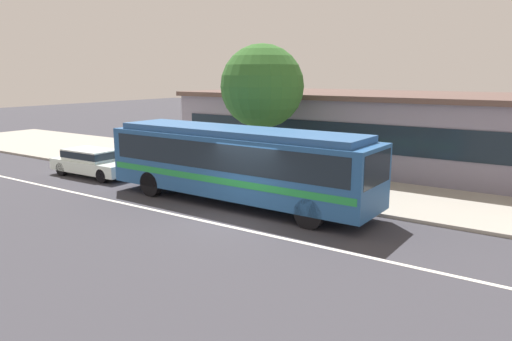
{
  "coord_description": "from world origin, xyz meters",
  "views": [
    {
      "loc": [
        9.16,
        -12.55,
        4.84
      ],
      "look_at": [
        -0.62,
        1.92,
        1.3
      ],
      "focal_mm": 33.63,
      "sensor_mm": 36.0,
      "label": 1
    }
  ],
  "objects": [
    {
      "name": "transit_bus",
      "position": [
        -1.28,
        1.61,
        1.67
      ],
      "size": [
        10.99,
        2.66,
        2.86
      ],
      "color": "#255692",
      "rests_on": "ground_plane"
    },
    {
      "name": "station_building",
      "position": [
        -0.02,
        12.36,
        1.93
      ],
      "size": [
        20.28,
        9.02,
        3.84
      ],
      "color": "gray",
      "rests_on": "ground_plane"
    },
    {
      "name": "ground_plane",
      "position": [
        0.0,
        0.0,
        0.0
      ],
      "size": [
        120.0,
        120.0,
        0.0
      ],
      "primitive_type": "plane",
      "color": "#38383F"
    },
    {
      "name": "bus_stop_sign",
      "position": [
        2.46,
        3.32,
        1.72
      ],
      "size": [
        0.12,
        0.44,
        2.49
      ],
      "color": "gray",
      "rests_on": "sidewalk_slab"
    },
    {
      "name": "street_tree_near_stop",
      "position": [
        -2.99,
        5.91,
        4.26
      ],
      "size": [
        3.81,
        3.81,
        6.06
      ],
      "color": "brown",
      "rests_on": "sidewalk_slab"
    },
    {
      "name": "sidewalk_slab",
      "position": [
        0.0,
        6.96,
        0.06
      ],
      "size": [
        60.0,
        8.0,
        0.12
      ],
      "primitive_type": "cube",
      "color": "#A09C90",
      "rests_on": "ground_plane"
    },
    {
      "name": "pedestrian_waiting_near_sign",
      "position": [
        -2.14,
        3.4,
        1.05
      ],
      "size": [
        0.4,
        0.4,
        1.6
      ],
      "color": "slate",
      "rests_on": "sidewalk_slab"
    },
    {
      "name": "lane_stripe_center",
      "position": [
        0.0,
        -0.8,
        0.0
      ],
      "size": [
        56.0,
        0.16,
        0.01
      ],
      "primitive_type": "cube",
      "color": "silver",
      "rests_on": "ground_plane"
    },
    {
      "name": "sedan_behind_bus",
      "position": [
        -9.96,
        1.75,
        0.72
      ],
      "size": [
        4.48,
        1.81,
        1.29
      ],
      "color": "white",
      "rests_on": "ground_plane"
    }
  ]
}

